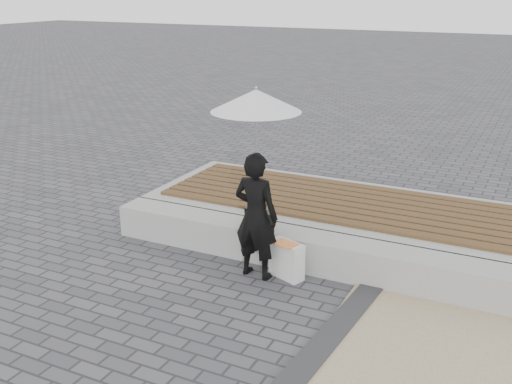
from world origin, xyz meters
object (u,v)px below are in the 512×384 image
Objects in this scene: seating_ledge at (304,250)px; parasol at (256,101)px; canvas_tote at (287,260)px; woman at (256,216)px; handbag at (259,220)px.

parasol is (-0.39, -0.48, 1.80)m from seating_ledge.
woman is at bearing -140.32° from canvas_tote.
seating_ledge is 0.37m from canvas_tote.
woman is (-0.39, -0.48, 0.52)m from seating_ledge.
canvas_tote is (0.45, -0.22, -0.31)m from handbag.
seating_ledge is 0.81m from woman.
parasol is 1.51m from handbag.
woman is 1.19× the size of parasol.
handbag is at bearing 174.38° from canvas_tote.
parasol is at bearing -140.32° from canvas_tote.
canvas_tote reaches higher than seating_ledge.
parasol reaches higher than canvas_tote.
parasol reaches higher than seating_ledge.
seating_ledge is 11.75× the size of canvas_tote.
woman reaches higher than canvas_tote.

